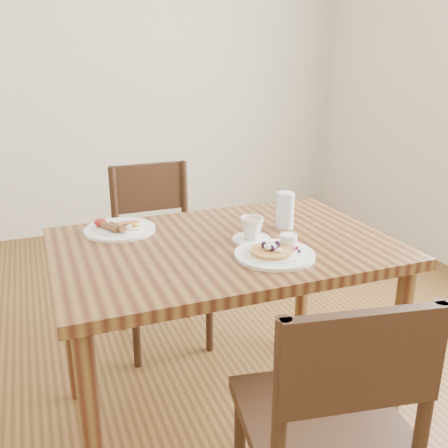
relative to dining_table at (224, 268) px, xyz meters
name	(u,v)px	position (x,y,z in m)	size (l,w,h in m)	color
ground	(224,414)	(0.00, 0.00, -0.65)	(5.00, 5.00, 0.00)	#503417
dining_table	(224,268)	(0.00, 0.00, 0.00)	(1.20, 0.80, 0.75)	brown
chair_near	(329,420)	(0.03, -0.67, -0.16)	(0.49, 0.49, 0.88)	#311B11
chair_far	(158,246)	(-0.08, 0.70, -0.16)	(0.42, 0.42, 0.88)	#311B11
pancake_plate	(275,252)	(0.11, -0.18, 0.11)	(0.27, 0.27, 0.06)	white
breakfast_plate	(119,228)	(-0.33, 0.26, 0.11)	(0.27, 0.27, 0.04)	white
teacup_saucer	(252,230)	(0.10, -0.01, 0.14)	(0.14, 0.14, 0.09)	white
water_glass	(285,210)	(0.28, 0.07, 0.17)	(0.07, 0.07, 0.14)	silver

